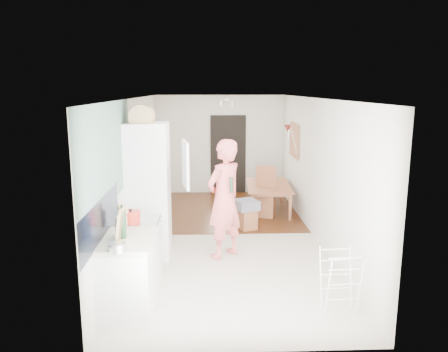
{
  "coord_description": "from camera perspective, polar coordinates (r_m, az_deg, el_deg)",
  "views": [
    {
      "loc": [
        -0.33,
        -7.53,
        2.68
      ],
      "look_at": [
        -0.03,
        0.2,
        1.11
      ],
      "focal_mm": 35.0,
      "sensor_mm": 36.0,
      "label": 1
    }
  ],
  "objects": [
    {
      "name": "held_bottle",
      "position": [
        6.67,
        0.96,
        -1.18
      ],
      "size": [
        0.05,
        0.05,
        0.24
      ],
      "primitive_type": "cylinder",
      "color": "#1B3C21",
      "rests_on": "person"
    },
    {
      "name": "dining_chair",
      "position": [
        9.22,
        5.29,
        -2.11
      ],
      "size": [
        0.54,
        0.54,
        1.04
      ],
      "primitive_type": null,
      "rotation": [
        0.0,
        0.0,
        -0.28
      ],
      "color": "#995A3C",
      "rests_on": "floor"
    },
    {
      "name": "bread_bin",
      "position": [
        6.78,
        -10.62,
        7.66
      ],
      "size": [
        0.43,
        0.42,
        0.2
      ],
      "primitive_type": null,
      "rotation": [
        0.0,
        0.0,
        -0.16
      ],
      "color": "tan",
      "rests_on": "fridge_housing"
    },
    {
      "name": "grey_drape",
      "position": [
        8.35,
        2.92,
        -3.78
      ],
      "size": [
        0.53,
        0.53,
        0.18
      ],
      "primitive_type": "cube",
      "rotation": [
        0.0,
        0.0,
        0.38
      ],
      "color": "gray",
      "rests_on": "stool"
    },
    {
      "name": "pinboard_frame",
      "position": [
        9.69,
        9.12,
        4.64
      ],
      "size": [
        0.0,
        0.94,
        0.74
      ],
      "primitive_type": "cube",
      "color": "#995A3C",
      "rests_on": "room_shell"
    },
    {
      "name": "person",
      "position": [
        6.84,
        0.02,
        -1.66
      ],
      "size": [
        0.96,
        0.96,
        2.25
      ],
      "primitive_type": "imported",
      "rotation": [
        0.0,
        0.0,
        3.92
      ],
      "color": "#EE6766",
      "rests_on": "floor"
    },
    {
      "name": "dining_table",
      "position": [
        9.69,
        5.99,
        -3.1
      ],
      "size": [
        0.87,
        1.47,
        0.5
      ],
      "primitive_type": "imported",
      "rotation": [
        0.0,
        0.0,
        1.51
      ],
      "color": "#995A3C",
      "rests_on": "floor"
    },
    {
      "name": "pepper_mill_back",
      "position": [
        5.85,
        -12.64,
        -5.25
      ],
      "size": [
        0.06,
        0.06,
        0.2
      ],
      "primitive_type": "cylinder",
      "rotation": [
        0.0,
        0.0,
        0.12
      ],
      "color": "tan",
      "rests_on": "worktop"
    },
    {
      "name": "drying_rack",
      "position": [
        5.57,
        14.88,
        -13.26
      ],
      "size": [
        0.42,
        0.38,
        0.77
      ],
      "primitive_type": null,
      "rotation": [
        0.0,
        0.0,
        0.07
      ],
      "color": "white",
      "rests_on": "floor"
    },
    {
      "name": "bottle_b",
      "position": [
        5.42,
        -13.07,
        -6.21
      ],
      "size": [
        0.07,
        0.07,
        0.28
      ],
      "primitive_type": "cylinder",
      "rotation": [
        0.0,
        0.0,
        -0.17
      ],
      "color": "#1B3C21",
      "rests_on": "worktop"
    },
    {
      "name": "sage_wall_panel",
      "position": [
        5.73,
        -14.89,
        2.79
      ],
      "size": [
        0.02,
        3.0,
        1.3
      ],
      "primitive_type": "cube",
      "color": "gray",
      "rests_on": "room_shell"
    },
    {
      "name": "wall_sconce",
      "position": [
        10.3,
        8.32,
        6.18
      ],
      "size": [
        0.18,
        0.18,
        0.16
      ],
      "primitive_type": "cone",
      "color": "maroon",
      "rests_on": "room_shell"
    },
    {
      "name": "bottle_c",
      "position": [
        5.4,
        -13.5,
        -6.49
      ],
      "size": [
        0.12,
        0.12,
        0.24
      ],
      "primitive_type": "cylinder",
      "rotation": [
        0.0,
        0.0,
        -0.28
      ],
      "color": "silver",
      "rests_on": "worktop"
    },
    {
      "name": "bottle_a",
      "position": [
        5.33,
        -13.08,
        -6.24
      ],
      "size": [
        0.1,
        0.1,
        0.33
      ],
      "primitive_type": "cylinder",
      "rotation": [
        0.0,
        0.0,
        0.33
      ],
      "color": "#1B3C21",
      "rests_on": "worktop"
    },
    {
      "name": "worktop",
      "position": [
        5.38,
        -12.58,
        -8.22
      ],
      "size": [
        0.62,
        0.92,
        0.06
      ],
      "primitive_type": "cube",
      "color": "#EDE3CB",
      "rests_on": "room_shell"
    },
    {
      "name": "fridge_door",
      "position": [
        6.56,
        -5.05,
        1.53
      ],
      "size": [
        0.14,
        0.56,
        0.7
      ],
      "primitive_type": "cube",
      "rotation": [
        0.0,
        0.0,
        -1.4
      ],
      "color": "white",
      "rests_on": "room_shell"
    },
    {
      "name": "fridge_housing",
      "position": [
        7.0,
        -9.86,
        -1.93
      ],
      "size": [
        0.66,
        0.66,
        2.15
      ],
      "primitive_type": "cube",
      "color": "white",
      "rests_on": "room_shell"
    },
    {
      "name": "range_cooker",
      "position": [
        6.23,
        -11.17,
        -9.81
      ],
      "size": [
        0.6,
        0.6,
        0.88
      ],
      "primitive_type": "cube",
      "color": "white",
      "rests_on": "room_shell"
    },
    {
      "name": "stool",
      "position": [
        8.42,
        3.05,
        -5.69
      ],
      "size": [
        0.39,
        0.39,
        0.39
      ],
      "primitive_type": null,
      "rotation": [
        0.0,
        0.0,
        0.41
      ],
      "color": "#995A3C",
      "rests_on": "floor"
    },
    {
      "name": "tile_splashback",
      "position": [
        5.36,
        -15.72,
        -5.53
      ],
      "size": [
        0.02,
        1.9,
        0.5
      ],
      "primitive_type": "cube",
      "color": "black",
      "rests_on": "room_shell"
    },
    {
      "name": "wood_floor_overlay",
      "position": [
        9.76,
        -0.18,
        -4.42
      ],
      "size": [
        3.2,
        3.3,
        0.01
      ],
      "primitive_type": "cube",
      "color": "#5A3111",
      "rests_on": "room_shell"
    },
    {
      "name": "floor",
      "position": [
        8.0,
        0.29,
        -8.09
      ],
      "size": [
        3.2,
        7.0,
        0.01
      ],
      "primitive_type": "cube",
      "color": "beige",
      "rests_on": "ground"
    },
    {
      "name": "pinboard",
      "position": [
        9.69,
        9.21,
        4.64
      ],
      "size": [
        0.03,
        0.9,
        0.7
      ],
      "primitive_type": "cube",
      "color": "tan",
      "rests_on": "room_shell"
    },
    {
      "name": "pepper_mill_front",
      "position": [
        5.79,
        -13.39,
        -5.25
      ],
      "size": [
        0.07,
        0.07,
        0.24
      ],
      "primitive_type": "cylinder",
      "rotation": [
        0.0,
        0.0,
        0.01
      ],
      "color": "tan",
      "rests_on": "worktop"
    },
    {
      "name": "steel_pan",
      "position": [
        4.96,
        -13.78,
        -9.02
      ],
      "size": [
        0.21,
        0.21,
        0.1
      ],
      "primitive_type": "cylinder",
      "rotation": [
        0.0,
        0.0,
        0.09
      ],
      "color": "#B7B7BA",
      "rests_on": "worktop"
    },
    {
      "name": "room_shell",
      "position": [
        7.67,
        0.3,
        0.75
      ],
      "size": [
        3.2,
        7.0,
        2.5
      ],
      "primitive_type": null,
      "color": "silver",
      "rests_on": "ground"
    },
    {
      "name": "base_cabinet",
      "position": [
        5.55,
        -12.37,
        -12.7
      ],
      "size": [
        0.6,
        0.9,
        0.86
      ],
      "primitive_type": "cube",
      "color": "white",
      "rests_on": "room_shell"
    },
    {
      "name": "doorway_recess",
      "position": [
        11.15,
        0.54,
        2.81
      ],
      "size": [
        0.9,
        0.04,
        2.0
      ],
      "primitive_type": "cube",
      "color": "black",
      "rests_on": "room_shell"
    },
    {
      "name": "cooker_top",
      "position": [
        6.08,
        -11.34,
        -5.76
      ],
      "size": [
        0.6,
        0.6,
        0.04
      ],
      "primitive_type": "cube",
      "color": "#B7B7BA",
      "rests_on": "room_shell"
    },
    {
      "name": "red_casserole",
      "position": [
        5.94,
        -12.09,
        -5.23
      ],
      "size": [
        0.31,
        0.31,
        0.15
      ],
      "primitive_type": "cylinder",
      "rotation": [
        0.0,
        0.0,
        0.25
      ],
      "color": "red",
      "rests_on": "cooker_top"
    },
    {
      "name": "fridge_interior",
      "position": [
        6.87,
        -7.43,
        1.93
      ],
      "size": [
        0.02,
        0.52,
        0.66
      ],
      "primitive_type": "cube",
      "color": "white",
      "rests_on": "room_shell"
    },
    {
      "name": "chopping_boards",
      "position": [
        5.2,
        -13.4,
        -6.31
      ],
      "size": [
        0.12,
        0.29,
        0.39
      ],
      "primitive_type": null,
      "rotation": [
        0.0,
        0.0,
        0.28
      ],
      "color": "tan",
      "rests_on": "worktop"
    }
  ]
}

